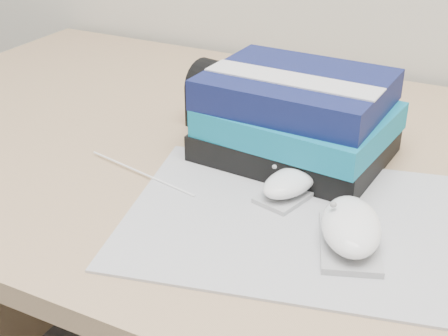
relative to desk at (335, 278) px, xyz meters
The scene contains 7 objects.
desk is the anchor object (origin of this frame).
mousepad 0.32m from the desk, 90.06° to the right, with size 0.40×0.31×0.00m, color #92939A.
mouse_rear 0.31m from the desk, 98.58° to the right, with size 0.07×0.10×0.04m.
mouse_front 0.36m from the desk, 72.70° to the right, with size 0.10×0.13×0.05m.
usb_cable 0.39m from the desk, 137.80° to the right, with size 0.00×0.00×0.19m, color white.
book_stack 0.31m from the desk, 138.67° to the right, with size 0.27×0.22×0.12m.
pouch 0.34m from the desk, behind, with size 0.13×0.10×0.10m.
Camera 1 is at (0.21, 0.83, 1.13)m, focal length 50.00 mm.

